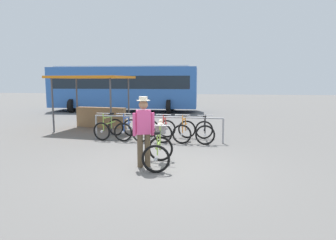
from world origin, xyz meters
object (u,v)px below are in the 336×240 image
object	(u,v)px
racked_bike_lime	(109,128)
bus_distant	(124,86)
racked_bike_red	(165,130)
featured_bicycle	(159,146)
racked_bike_yellow	(146,129)
racked_bike_blue	(127,129)
market_stall	(96,97)
person_with_featured_bike	(144,129)
racked_bike_black	(205,131)
racked_bike_orange	(184,131)

from	to	relation	value
racked_bike_lime	bus_distant	distance (m)	9.81
racked_bike_lime	racked_bike_red	distance (m)	2.10
bus_distant	featured_bicycle	bearing A→B (deg)	-68.84
racked_bike_red	racked_bike_yellow	bearing A→B (deg)	178.17
racked_bike_red	featured_bicycle	world-z (taller)	featured_bicycle
racked_bike_blue	market_stall	size ratio (longest dim) A/B	0.33
featured_bicycle	person_with_featured_bike	world-z (taller)	person_with_featured_bike
racked_bike_lime	racked_bike_black	distance (m)	3.50
racked_bike_red	racked_bike_black	size ratio (longest dim) A/B	0.97
racked_bike_yellow	featured_bicycle	size ratio (longest dim) A/B	0.95
racked_bike_red	racked_bike_black	world-z (taller)	same
racked_bike_lime	racked_bike_red	xyz separation A→B (m)	(2.10, -0.07, 0.00)
racked_bike_lime	featured_bicycle	world-z (taller)	featured_bicycle
featured_bicycle	person_with_featured_bike	bearing A→B (deg)	-148.86
racked_bike_lime	person_with_featured_bike	world-z (taller)	person_with_featured_bike
racked_bike_yellow	bus_distant	distance (m)	10.29
person_with_featured_bike	market_stall	xyz separation A→B (m)	(-3.46, 5.40, 0.45)
racked_bike_lime	featured_bicycle	size ratio (longest dim) A/B	0.97
racked_bike_black	featured_bicycle	bearing A→B (deg)	-108.52
racked_bike_red	market_stall	distance (m)	4.14
racked_bike_lime	racked_bike_black	size ratio (longest dim) A/B	1.05
racked_bike_orange	racked_bike_red	bearing A→B (deg)	178.17
racked_bike_black	person_with_featured_bike	bearing A→B (deg)	-112.63
featured_bicycle	market_stall	world-z (taller)	market_stall
racked_bike_lime	racked_bike_red	bearing A→B (deg)	-1.83
racked_bike_red	featured_bicycle	distance (m)	3.13
racked_bike_lime	racked_bike_yellow	bearing A→B (deg)	-1.83
racked_bike_orange	featured_bicycle	size ratio (longest dim) A/B	0.94
racked_bike_red	bus_distant	xyz separation A→B (m)	(-4.49, 9.48, 1.37)
racked_bike_lime	racked_bike_red	size ratio (longest dim) A/B	1.08
racked_bike_lime	person_with_featured_bike	size ratio (longest dim) A/B	0.69
racked_bike_black	bus_distant	distance (m)	11.29
racked_bike_yellow	racked_bike_orange	bearing A→B (deg)	-1.83
racked_bike_yellow	racked_bike_black	bearing A→B (deg)	-1.83
racked_bike_blue	person_with_featured_bike	bearing A→B (deg)	-66.72
racked_bike_blue	bus_distant	distance (m)	10.03
featured_bicycle	racked_bike_orange	bearing A→B (deg)	84.00
person_with_featured_bike	racked_bike_blue	bearing A→B (deg)	113.28
racked_bike_black	featured_bicycle	xyz separation A→B (m)	(-1.02, -3.06, 0.12)
racked_bike_black	racked_bike_lime	bearing A→B (deg)	178.17
racked_bike_lime	market_stall	bearing A→B (deg)	123.10
racked_bike_yellow	featured_bicycle	world-z (taller)	featured_bicycle
racked_bike_yellow	racked_bike_black	world-z (taller)	same
racked_bike_blue	racked_bike_orange	bearing A→B (deg)	-1.83
racked_bike_yellow	market_stall	world-z (taller)	market_stall
racked_bike_black	featured_bicycle	distance (m)	3.23
racked_bike_yellow	racked_bike_lime	bearing A→B (deg)	178.17
racked_bike_yellow	person_with_featured_bike	size ratio (longest dim) A/B	0.68
racked_bike_orange	market_stall	size ratio (longest dim) A/B	0.35
racked_bike_blue	racked_bike_black	bearing A→B (deg)	-1.83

